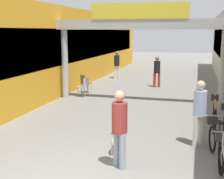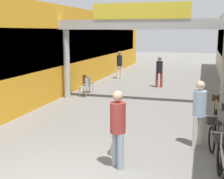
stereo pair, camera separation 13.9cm
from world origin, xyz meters
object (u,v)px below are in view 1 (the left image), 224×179
(bicycle_silver_nearest, at_px, (224,163))
(pedestrian_with_dog, at_px, (120,124))
(bicycle_orange_farthest, at_px, (215,112))
(bollard_post_metal, at_px, (120,119))
(pedestrian_companion, at_px, (200,109))
(cafe_chair_aluminium_nearer, at_px, (84,85))
(bicycle_black_second, at_px, (216,141))
(dog_on_leash, at_px, (117,141))
(cafe_chair_wood_farther, at_px, (85,82))
(pedestrian_carrying_crate, at_px, (157,70))
(pedestrian_elderly_walking, at_px, (117,63))

(bicycle_silver_nearest, bearing_deg, pedestrian_with_dog, 175.04)
(bicycle_silver_nearest, xyz_separation_m, bicycle_orange_farthest, (0.00, 4.08, 0.00))
(bollard_post_metal, bearing_deg, pedestrian_companion, -1.97)
(cafe_chair_aluminium_nearer, bearing_deg, bicycle_black_second, -46.90)
(dog_on_leash, bearing_deg, bicycle_silver_nearest, -22.97)
(pedestrian_with_dog, height_order, cafe_chair_wood_farther, pedestrian_with_dog)
(pedestrian_carrying_crate, height_order, bicycle_black_second, pedestrian_carrying_crate)
(dog_on_leash, relative_size, cafe_chair_wood_farther, 0.74)
(bicycle_black_second, bearing_deg, pedestrian_companion, 116.77)
(bicycle_black_second, bearing_deg, bicycle_orange_farthest, 88.14)
(dog_on_leash, relative_size, bicycle_orange_farthest, 0.39)
(pedestrian_elderly_walking, xyz_separation_m, cafe_chair_wood_farther, (-0.33, -4.95, -0.45))
(pedestrian_with_dog, height_order, bicycle_silver_nearest, pedestrian_with_dog)
(cafe_chair_wood_farther, bearing_deg, bicycle_silver_nearest, -53.71)
(bicycle_silver_nearest, height_order, cafe_chair_wood_farther, bicycle_silver_nearest)
(pedestrian_companion, bearing_deg, cafe_chair_aluminium_nearer, 135.10)
(bicycle_black_second, height_order, bollard_post_metal, bollard_post_metal)
(pedestrian_elderly_walking, height_order, dog_on_leash, pedestrian_elderly_walking)
(pedestrian_carrying_crate, distance_m, dog_on_leash, 9.47)
(pedestrian_carrying_crate, distance_m, bicycle_black_second, 9.58)
(pedestrian_companion, relative_size, bicycle_orange_farthest, 1.02)
(cafe_chair_aluminium_nearer, bearing_deg, pedestrian_elderly_walking, 89.73)
(bollard_post_metal, bearing_deg, bicycle_black_second, -18.85)
(pedestrian_carrying_crate, height_order, pedestrian_elderly_walking, pedestrian_elderly_walking)
(pedestrian_companion, relative_size, cafe_chair_wood_farther, 1.95)
(bicycle_silver_nearest, distance_m, cafe_chair_wood_farther, 9.89)
(bicycle_orange_farthest, bearing_deg, pedestrian_companion, -103.67)
(bicycle_silver_nearest, relative_size, bicycle_orange_farthest, 1.00)
(bicycle_silver_nearest, distance_m, cafe_chair_aluminium_nearer, 9.01)
(bicycle_black_second, xyz_separation_m, cafe_chair_wood_farther, (-5.77, 6.71, 0.10))
(bicycle_silver_nearest, xyz_separation_m, bicycle_black_second, (-0.09, 1.26, 0.00))
(pedestrian_with_dog, distance_m, dog_on_leash, 1.13)
(pedestrian_elderly_walking, relative_size, bicycle_silver_nearest, 1.02)
(bollard_post_metal, height_order, cafe_chair_aluminium_nearer, bollard_post_metal)
(pedestrian_with_dog, bearing_deg, pedestrian_elderly_walking, 104.78)
(dog_on_leash, distance_m, cafe_chair_wood_farther, 7.75)
(pedestrian_carrying_crate, height_order, bicycle_orange_farthest, pedestrian_carrying_crate)
(pedestrian_companion, xyz_separation_m, pedestrian_carrying_crate, (-2.18, 8.42, -0.05))
(bicycle_silver_nearest, relative_size, bicycle_black_second, 1.01)
(pedestrian_with_dog, height_order, bicycle_orange_farthest, pedestrian_with_dog)
(pedestrian_elderly_walking, xyz_separation_m, bollard_post_metal, (2.89, -10.79, -0.46))
(pedestrian_elderly_walking, height_order, cafe_chair_aluminium_nearer, pedestrian_elderly_walking)
(pedestrian_elderly_walking, xyz_separation_m, bicycle_orange_farthest, (5.52, -8.84, -0.56))
(pedestrian_elderly_walking, height_order, bicycle_black_second, pedestrian_elderly_walking)
(pedestrian_carrying_crate, xyz_separation_m, bicycle_orange_farthest, (2.67, -6.40, -0.51))
(pedestrian_companion, relative_size, bicycle_black_second, 1.04)
(pedestrian_elderly_walking, height_order, bollard_post_metal, pedestrian_elderly_walking)
(bollard_post_metal, relative_size, cafe_chair_wood_farther, 1.18)
(bollard_post_metal, bearing_deg, bicycle_orange_farthest, 36.52)
(pedestrian_carrying_crate, bearing_deg, bicycle_black_second, -74.36)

